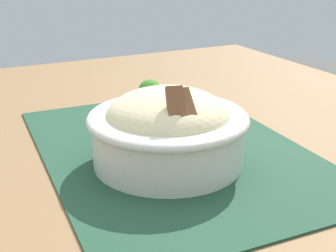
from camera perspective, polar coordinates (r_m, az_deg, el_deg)
name	(u,v)px	position (r m, az deg, el deg)	size (l,w,h in m)	color
table	(185,181)	(0.70, 2.10, -6.84)	(1.17, 0.97, 0.74)	olive
placemat	(172,150)	(0.64, 0.53, -2.95)	(0.48, 0.34, 0.00)	#1E422D
bowl	(168,128)	(0.59, -0.01, -0.23)	(0.21, 0.21, 0.11)	silver
fork	(150,128)	(0.71, -2.20, -0.19)	(0.04, 0.13, 0.00)	#B5B5B5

